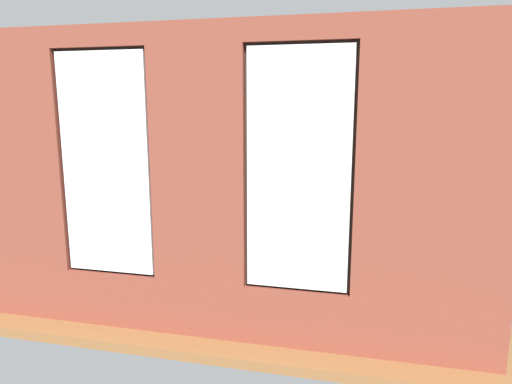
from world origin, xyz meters
TOP-DOWN VIEW (x-y plane):
  - ground_plane at (0.00, 0.00)m, footprint 6.24×5.62m
  - brick_wall_with_windows at (0.00, 2.43)m, footprint 5.64×0.30m
  - white_wall_right at (2.77, 0.20)m, footprint 0.10×4.62m
  - couch_by_window at (0.47, 1.78)m, footprint 1.87×0.87m
  - couch_left at (-2.12, 0.54)m, footprint 0.96×1.90m
  - coffee_table at (-0.28, -0.15)m, footprint 1.36×0.85m
  - cup_ceramic at (-0.39, -0.02)m, footprint 0.08×0.08m
  - candle_jar at (-0.28, -0.15)m, footprint 0.08×0.08m
  - table_plant_small at (-0.66, -0.30)m, footprint 0.11×0.11m
  - remote_gray at (0.12, -0.02)m, footprint 0.08×0.18m
  - remote_silver at (-0.11, -0.25)m, footprint 0.08×0.18m
  - media_console at (2.47, 0.57)m, footprint 1.24×0.42m
  - tv_flatscreen at (2.47, 0.56)m, footprint 1.19×0.20m
  - papasan_chair at (0.75, -1.74)m, footprint 1.04×1.04m
  - potted_plant_by_left_couch at (-1.72, -0.84)m, footprint 0.44×0.44m
  - potted_plant_foreground_right at (2.17, -1.76)m, footprint 0.56×0.56m
  - potted_plant_near_tv at (1.92, 1.63)m, footprint 0.84×0.89m
  - potted_plant_corner_far_left at (-2.26, 1.87)m, footprint 1.01×0.95m
  - potted_plant_between_couches at (-0.91, 1.73)m, footprint 0.69×0.69m
  - potted_plant_mid_room_small at (-0.55, -1.00)m, footprint 0.37×0.37m
  - potted_plant_corner_near_left at (-2.27, -1.81)m, footprint 0.59×0.59m

SIDE VIEW (x-z plane):
  - ground_plane at x=0.00m, z-range -0.10..0.00m
  - media_console at x=2.47m, z-range 0.00..0.52m
  - couch_by_window at x=0.47m, z-range -0.07..0.73m
  - couch_left at x=-2.12m, z-range -0.07..0.73m
  - coffee_table at x=-0.28m, z-range 0.16..0.56m
  - potted_plant_mid_room_small at x=-0.55m, z-range 0.11..0.63m
  - remote_gray at x=0.12m, z-range 0.41..0.43m
  - remote_silver at x=-0.11m, z-range 0.41..0.43m
  - potted_plant_by_left_couch at x=-1.72m, z-range 0.11..0.75m
  - papasan_chair at x=0.75m, z-range 0.10..0.77m
  - cup_ceramic at x=-0.39m, z-range 0.41..0.50m
  - candle_jar at x=-0.28m, z-range 0.41..0.53m
  - table_plant_small at x=-0.66m, z-range 0.41..0.60m
  - potted_plant_foreground_right at x=2.17m, z-range 0.11..0.96m
  - potted_plant_corner_far_left at x=-2.26m, z-range -0.05..1.25m
  - potted_plant_corner_near_left at x=-2.27m, z-range 0.15..1.07m
  - potted_plant_between_couches at x=-0.91m, z-range 0.15..1.16m
  - potted_plant_near_tv at x=1.92m, z-range 0.20..1.51m
  - tv_flatscreen at x=2.47m, z-range 0.52..1.29m
  - brick_wall_with_windows at x=0.00m, z-range -0.05..3.00m
  - white_wall_right at x=2.77m, z-range 0.00..3.05m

